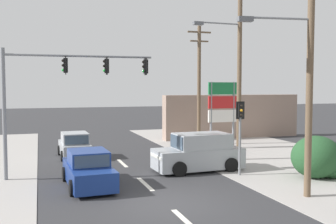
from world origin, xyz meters
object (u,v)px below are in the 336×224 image
suv_kerbside_parked (199,153)px  shopping_plaza_sign (222,105)px  utility_pole_midground_right (238,60)px  utility_pole_background_right (199,83)px  hatchback_receding_far (75,146)px  traffic_signal_mast (58,85)px  utility_pole_foreground_right (307,65)px  pedestal_signal_right_kerb (240,125)px  sedan_crossing_left (88,170)px

suv_kerbside_parked → shopping_plaza_sign: bearing=55.0°
utility_pole_midground_right → utility_pole_background_right: utility_pole_midground_right is taller
hatchback_receding_far → suv_kerbside_parked: bearing=-45.4°
utility_pole_midground_right → utility_pole_background_right: size_ratio=1.25×
utility_pole_midground_right → traffic_signal_mast: utility_pole_midground_right is taller
utility_pole_foreground_right → pedestal_signal_right_kerb: 4.91m
pedestal_signal_right_kerb → suv_kerbside_parked: size_ratio=0.77×
utility_pole_midground_right → sedan_crossing_left: 10.85m
utility_pole_background_right → traffic_signal_mast: 12.79m
utility_pole_midground_right → hatchback_receding_far: size_ratio=2.95×
utility_pole_foreground_right → hatchback_receding_far: size_ratio=2.56×
utility_pole_midground_right → utility_pole_foreground_right: bearing=-99.1°
pedestal_signal_right_kerb → sedan_crossing_left: pedestal_signal_right_kerb is taller
suv_kerbside_parked → hatchback_receding_far: bearing=134.6°
shopping_plaza_sign → suv_kerbside_parked: size_ratio=1.00×
utility_pole_foreground_right → shopping_plaza_sign: 12.33m
suv_kerbside_parked → sedan_crossing_left: 5.93m
utility_pole_foreground_right → utility_pole_background_right: bearing=83.9°
shopping_plaza_sign → pedestal_signal_right_kerb: bearing=-110.3°
traffic_signal_mast → pedestal_signal_right_kerb: 8.77m
utility_pole_background_right → traffic_signal_mast: utility_pole_background_right is taller
utility_pole_midground_right → utility_pole_background_right: bearing=87.6°
traffic_signal_mast → shopping_plaza_sign: size_ratio=1.50×
suv_kerbside_parked → sedan_crossing_left: suv_kerbside_parked is taller
shopping_plaza_sign → sedan_crossing_left: size_ratio=1.07×
sedan_crossing_left → pedestal_signal_right_kerb: bearing=-1.5°
utility_pole_midground_right → hatchback_receding_far: 10.94m
traffic_signal_mast → hatchback_receding_far: (1.11, 5.11, -3.65)m
suv_kerbside_parked → utility_pole_background_right: bearing=67.4°
utility_pole_background_right → shopping_plaza_sign: utility_pole_background_right is taller
traffic_signal_mast → suv_kerbside_parked: (6.81, -0.68, -3.47)m
utility_pole_midground_right → utility_pole_background_right: 6.45m
utility_pole_midground_right → shopping_plaza_sign: (1.11, 4.18, -2.82)m
shopping_plaza_sign → sedan_crossing_left: shopping_plaza_sign is taller
traffic_signal_mast → shopping_plaza_sign: 12.47m
utility_pole_midground_right → sedan_crossing_left: utility_pole_midground_right is taller
utility_pole_foreground_right → pedestal_signal_right_kerb: size_ratio=2.65×
utility_pole_midground_right → shopping_plaza_sign: utility_pole_midground_right is taller
utility_pole_foreground_right → hatchback_receding_far: bearing=123.5°
suv_kerbside_parked → pedestal_signal_right_kerb: bearing=-50.0°
pedestal_signal_right_kerb → shopping_plaza_sign: (2.90, 7.83, 0.57)m
utility_pole_foreground_right → utility_pole_background_right: 14.15m
pedestal_signal_right_kerb → sedan_crossing_left: bearing=178.5°
pedestal_signal_right_kerb → sedan_crossing_left: (-7.15, 0.19, -1.71)m
utility_pole_foreground_right → hatchback_receding_far: utility_pole_foreground_right is taller
traffic_signal_mast → pedestal_signal_right_kerb: traffic_signal_mast is taller
utility_pole_foreground_right → shopping_plaza_sign: bearing=78.9°
hatchback_receding_far → pedestal_signal_right_kerb: bearing=-46.4°
utility_pole_midground_right → shopping_plaza_sign: bearing=75.1°
sedan_crossing_left → hatchback_receding_far: sedan_crossing_left is taller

